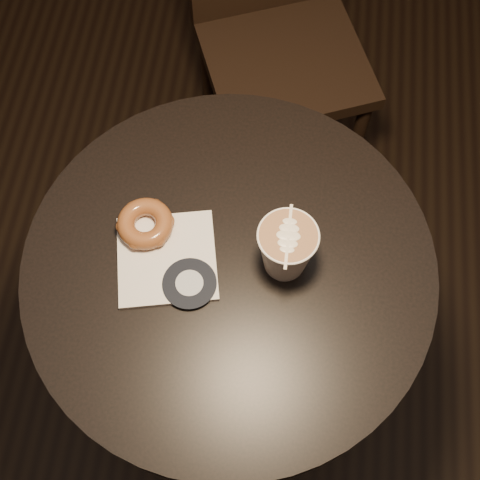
% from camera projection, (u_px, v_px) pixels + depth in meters
% --- Properties ---
extents(cafe_table, '(0.70, 0.70, 0.75)m').
position_uv_depth(cafe_table, '(231.00, 304.00, 1.30)').
color(cafe_table, black).
rests_on(cafe_table, ground).
extents(chair, '(0.51, 0.51, 0.99)m').
position_uv_depth(chair, '(276.00, 2.00, 1.62)').
color(chair, black).
rests_on(chair, ground).
extents(pastry_bag, '(0.19, 0.19, 0.01)m').
position_uv_depth(pastry_bag, '(167.00, 258.00, 1.12)').
color(pastry_bag, white).
rests_on(pastry_bag, cafe_table).
extents(doughnut, '(0.10, 0.10, 0.03)m').
position_uv_depth(doughnut, '(145.00, 224.00, 1.12)').
color(doughnut, brown).
rests_on(doughnut, pastry_bag).
extents(latte_cup, '(0.10, 0.10, 0.11)m').
position_uv_depth(latte_cup, '(286.00, 250.00, 1.07)').
color(latte_cup, white).
rests_on(latte_cup, cafe_table).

